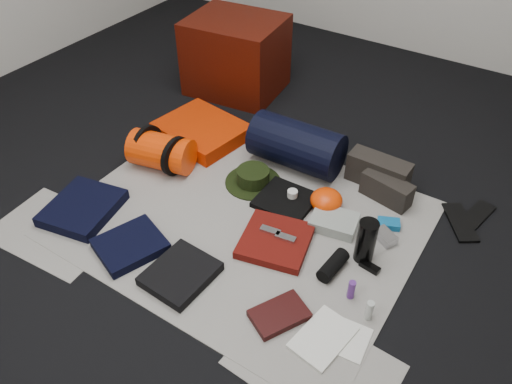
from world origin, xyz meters
The scene contains 37 objects.
floor centered at (0.00, 0.00, -0.01)m, with size 4.50×4.50×0.02m, color black.
newspaper_mat centered at (0.00, 0.00, 0.00)m, with size 1.60×1.30×0.01m, color #AFAAA1.
newspaper_sheet_front_left centered at (-0.70, -0.55, 0.00)m, with size 0.58×0.40×0.00m, color #AFAAA1.
newspaper_sheet_front_right centered at (0.65, -0.50, 0.00)m, with size 0.58×0.40×0.00m, color #AFAAA1.
red_cabinet centered at (-0.75, 1.04, 0.24)m, with size 0.58×0.48×0.48m, color #450E05.
sleeping_pad centered at (-0.59, 0.45, 0.05)m, with size 0.47×0.39×0.09m, color red.
stuff_sack centered at (-0.60, 0.11, 0.10)m, with size 0.20×0.20×0.33m, color #F13704.
sack_strap_left centered at (-0.70, 0.11, 0.11)m, with size 0.22×0.22×0.03m, color black.
sack_strap_right centered at (-0.50, 0.11, 0.11)m, with size 0.22×0.22×0.03m, color black.
navy_duffel centered at (0.00, 0.52, 0.13)m, with size 0.26×0.26×0.49m, color black.
boonie_brim centered at (-0.11, 0.25, 0.01)m, with size 0.29×0.29×0.01m, color black.
boonie_crown centered at (-0.11, 0.25, 0.05)m, with size 0.17×0.17×0.07m, color black.
hiking_boot_left centered at (0.44, 0.60, 0.09)m, with size 0.32×0.12×0.16m, color #28241F.
hiking_boot_right centered at (0.52, 0.51, 0.07)m, with size 0.26×0.10×0.13m, color #28241F.
flip_flop_left centered at (0.89, 0.54, 0.01)m, with size 0.10×0.26×0.01m, color black.
flip_flop_right centered at (0.95, 0.64, 0.01)m, with size 0.09×0.23×0.01m, color black.
trousers_navy_a centered at (-0.68, -0.39, 0.03)m, with size 0.30×0.35×0.05m, color black.
trousers_navy_b centered at (-0.32, -0.44, 0.03)m, with size 0.25×0.29×0.04m, color black.
trousers_charcoal centered at (-0.02, -0.45, 0.03)m, with size 0.25×0.29×0.04m, color black.
black_tshirt centered at (0.11, 0.21, 0.02)m, with size 0.27×0.25×0.03m, color black.
red_shirt centered at (0.22, -0.06, 0.03)m, with size 0.30×0.30×0.04m, color #5A0E09.
orange_stuff_sack centered at (0.30, 0.28, 0.06)m, with size 0.16×0.16×0.10m, color #F13704.
first_aid_pouch centered at (0.39, 0.19, 0.03)m, with size 0.21×0.16×0.05m, color gray.
water_bottle centered at (0.59, 0.08, 0.11)m, with size 0.09×0.09×0.22m, color black.
speaker centered at (0.51, -0.06, 0.04)m, with size 0.07×0.07×0.17m, color black.
compact_camera centered at (0.63, 0.24, 0.03)m, with size 0.11×0.06×0.04m, color #AEAEB3.
cyan_case centered at (0.61, 0.33, 0.02)m, with size 0.10×0.07×0.03m, color #0F6099.
toiletry_purple centered at (0.63, -0.15, 0.05)m, with size 0.03×0.03×0.09m, color #57277F.
toiletry_clear centered at (0.73, -0.20, 0.05)m, with size 0.03×0.03×0.09m, color #B3B8B3.
paperback_book centered at (0.44, -0.39, 0.02)m, with size 0.14×0.22×0.03m, color black.
map_booklet centered at (0.63, -0.39, 0.01)m, with size 0.17×0.25×0.01m, color silver.
map_printout centered at (0.72, -0.34, 0.01)m, with size 0.13×0.17×0.01m, color silver.
sunglasses centered at (0.64, 0.04, 0.02)m, with size 0.09×0.04×0.02m, color black.
key_cluster centered at (-0.73, -0.47, 0.01)m, with size 0.08×0.08×0.01m, color #AEAEB3.
tape_roll centered at (0.13, 0.24, 0.05)m, with size 0.05×0.05×0.04m, color silver.
energy_bar_a centered at (0.18, -0.04, 0.05)m, with size 0.10×0.04×0.01m, color #AEAEB3.
energy_bar_b centered at (0.26, -0.04, 0.05)m, with size 0.10×0.04×0.01m, color #AEAEB3.
Camera 1 is at (1.00, -1.43, 1.68)m, focal length 35.00 mm.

